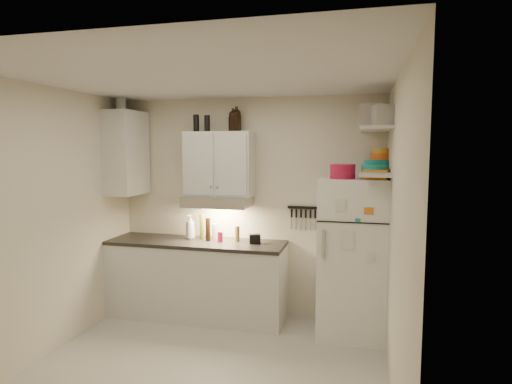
# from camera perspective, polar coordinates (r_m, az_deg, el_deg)

# --- Properties ---
(floor) EXTENTS (3.20, 3.00, 0.02)m
(floor) POSITION_cam_1_polar(r_m,az_deg,el_deg) (4.20, -6.80, -22.91)
(floor) COLOR beige
(floor) RESTS_ON ground
(ceiling) EXTENTS (3.20, 3.00, 0.02)m
(ceiling) POSITION_cam_1_polar(r_m,az_deg,el_deg) (3.73, -7.31, 15.08)
(ceiling) COLOR silver
(ceiling) RESTS_ON ground
(back_wall) EXTENTS (3.20, 0.02, 2.60)m
(back_wall) POSITION_cam_1_polar(r_m,az_deg,el_deg) (5.17, -1.07, -2.02)
(back_wall) COLOR beige
(back_wall) RESTS_ON ground
(left_wall) EXTENTS (0.02, 3.00, 2.60)m
(left_wall) POSITION_cam_1_polar(r_m,az_deg,el_deg) (4.57, -26.29, -3.67)
(left_wall) COLOR beige
(left_wall) RESTS_ON ground
(right_wall) EXTENTS (0.02, 3.00, 2.60)m
(right_wall) POSITION_cam_1_polar(r_m,az_deg,el_deg) (3.52, 18.38, -6.05)
(right_wall) COLOR beige
(right_wall) RESTS_ON ground
(base_cabinet) EXTENTS (2.10, 0.60, 0.88)m
(base_cabinet) POSITION_cam_1_polar(r_m,az_deg,el_deg) (5.24, -7.89, -11.61)
(base_cabinet) COLOR silver
(base_cabinet) RESTS_ON floor
(countertop) EXTENTS (2.10, 0.62, 0.04)m
(countertop) POSITION_cam_1_polar(r_m,az_deg,el_deg) (5.12, -7.96, -6.70)
(countertop) COLOR black
(countertop) RESTS_ON base_cabinet
(upper_cabinet) EXTENTS (0.80, 0.33, 0.75)m
(upper_cabinet) POSITION_cam_1_polar(r_m,az_deg,el_deg) (5.04, -4.90, 3.75)
(upper_cabinet) COLOR silver
(upper_cabinet) RESTS_ON back_wall
(side_cabinet) EXTENTS (0.33, 0.55, 1.00)m
(side_cabinet) POSITION_cam_1_polar(r_m,az_deg,el_deg) (5.40, -16.92, 4.98)
(side_cabinet) COLOR silver
(side_cabinet) RESTS_ON left_wall
(range_hood) EXTENTS (0.76, 0.46, 0.12)m
(range_hood) POSITION_cam_1_polar(r_m,az_deg,el_deg) (5.02, -5.09, -1.25)
(range_hood) COLOR silver
(range_hood) RESTS_ON back_wall
(fridge) EXTENTS (0.70, 0.68, 1.70)m
(fridge) POSITION_cam_1_polar(r_m,az_deg,el_deg) (4.74, 12.72, -8.43)
(fridge) COLOR white
(fridge) RESTS_ON floor
(shelf_hi) EXTENTS (0.30, 0.95, 0.03)m
(shelf_hi) POSITION_cam_1_polar(r_m,az_deg,el_deg) (4.47, 15.67, 8.10)
(shelf_hi) COLOR silver
(shelf_hi) RESTS_ON right_wall
(shelf_lo) EXTENTS (0.30, 0.95, 0.03)m
(shelf_lo) POSITION_cam_1_polar(r_m,az_deg,el_deg) (4.47, 15.51, 2.46)
(shelf_lo) COLOR silver
(shelf_lo) RESTS_ON right_wall
(knife_strip) EXTENTS (0.42, 0.02, 0.03)m
(knife_strip) POSITION_cam_1_polar(r_m,az_deg,el_deg) (5.01, 6.62, -2.08)
(knife_strip) COLOR black
(knife_strip) RESTS_ON back_wall
(dutch_oven) EXTENTS (0.34, 0.34, 0.15)m
(dutch_oven) POSITION_cam_1_polar(r_m,az_deg,el_deg) (4.45, 11.47, 2.73)
(dutch_oven) COLOR #A61339
(dutch_oven) RESTS_ON fridge
(book_stack) EXTENTS (0.28, 0.33, 0.10)m
(book_stack) POSITION_cam_1_polar(r_m,az_deg,el_deg) (4.46, 15.85, 2.29)
(book_stack) COLOR orange
(book_stack) RESTS_ON fridge
(spice_jar) EXTENTS (0.07, 0.07, 0.10)m
(spice_jar) POSITION_cam_1_polar(r_m,az_deg,el_deg) (4.60, 14.18, 2.44)
(spice_jar) COLOR silver
(spice_jar) RESTS_ON fridge
(stock_pot) EXTENTS (0.30, 0.30, 0.19)m
(stock_pot) POSITION_cam_1_polar(r_m,az_deg,el_deg) (4.84, 16.09, 9.20)
(stock_pot) COLOR silver
(stock_pot) RESTS_ON shelf_hi
(tin_a) EXTENTS (0.23, 0.21, 0.22)m
(tin_a) POSITION_cam_1_polar(r_m,az_deg,el_deg) (4.34, 15.08, 9.82)
(tin_a) COLOR #AAAAAD
(tin_a) RESTS_ON shelf_hi
(tin_b) EXTENTS (0.23, 0.23, 0.19)m
(tin_b) POSITION_cam_1_polar(r_m,az_deg,el_deg) (4.19, 16.69, 9.73)
(tin_b) COLOR #AAAAAD
(tin_b) RESTS_ON shelf_hi
(bowl_teal) EXTENTS (0.28, 0.28, 0.11)m
(bowl_teal) POSITION_cam_1_polar(r_m,az_deg,el_deg) (4.79, 15.86, 3.51)
(bowl_teal) COLOR teal
(bowl_teal) RESTS_ON shelf_lo
(bowl_orange) EXTENTS (0.22, 0.22, 0.07)m
(bowl_orange) POSITION_cam_1_polar(r_m,az_deg,el_deg) (4.83, 16.30, 4.57)
(bowl_orange) COLOR #F15816
(bowl_orange) RESTS_ON bowl_teal
(bowl_yellow) EXTENTS (0.17, 0.17, 0.06)m
(bowl_yellow) POSITION_cam_1_polar(r_m,az_deg,el_deg) (4.82, 16.32, 5.30)
(bowl_yellow) COLOR gold
(bowl_yellow) RESTS_ON bowl_orange
(plates) EXTENTS (0.33, 0.33, 0.06)m
(plates) POSITION_cam_1_polar(r_m,az_deg,el_deg) (4.48, 15.46, 3.06)
(plates) COLOR teal
(plates) RESTS_ON shelf_lo
(growler_a) EXTENTS (0.12, 0.12, 0.25)m
(growler_a) POSITION_cam_1_polar(r_m,az_deg,el_deg) (5.06, -3.09, 9.44)
(growler_a) COLOR black
(growler_a) RESTS_ON upper_cabinet
(growler_b) EXTENTS (0.15, 0.15, 0.27)m
(growler_b) POSITION_cam_1_polar(r_m,az_deg,el_deg) (5.05, -2.62, 9.55)
(growler_b) COLOR black
(growler_b) RESTS_ON upper_cabinet
(thermos_a) EXTENTS (0.07, 0.07, 0.19)m
(thermos_a) POSITION_cam_1_polar(r_m,az_deg,el_deg) (5.04, -6.53, 9.07)
(thermos_a) COLOR black
(thermos_a) RESTS_ON upper_cabinet
(thermos_b) EXTENTS (0.08, 0.08, 0.20)m
(thermos_b) POSITION_cam_1_polar(r_m,az_deg,el_deg) (5.10, -7.98, 9.07)
(thermos_b) COLOR black
(thermos_b) RESTS_ON upper_cabinet
(side_jar) EXTENTS (0.15, 0.15, 0.16)m
(side_jar) POSITION_cam_1_polar(r_m,az_deg,el_deg) (5.44, -17.57, 11.07)
(side_jar) COLOR silver
(side_jar) RESTS_ON side_cabinet
(soap_bottle) EXTENTS (0.17, 0.17, 0.33)m
(soap_bottle) POSITION_cam_1_polar(r_m,az_deg,el_deg) (5.20, -8.76, -4.44)
(soap_bottle) COLOR silver
(soap_bottle) RESTS_ON countertop
(pepper_mill) EXTENTS (0.06, 0.06, 0.18)m
(pepper_mill) POSITION_cam_1_polar(r_m,az_deg,el_deg) (5.04, -2.52, -5.56)
(pepper_mill) COLOR brown
(pepper_mill) RESTS_ON countertop
(oil_bottle) EXTENTS (0.06, 0.06, 0.30)m
(oil_bottle) POSITION_cam_1_polar(r_m,az_deg,el_deg) (5.20, -7.22, -4.59)
(oil_bottle) COLOR #606B1A
(oil_bottle) RESTS_ON countertop
(vinegar_bottle) EXTENTS (0.06, 0.06, 0.27)m
(vinegar_bottle) POSITION_cam_1_polar(r_m,az_deg,el_deg) (5.08, -6.42, -4.99)
(vinegar_bottle) COLOR black
(vinegar_bottle) RESTS_ON countertop
(clear_bottle) EXTENTS (0.07, 0.07, 0.19)m
(clear_bottle) POSITION_cam_1_polar(r_m,az_deg,el_deg) (5.14, -5.51, -5.29)
(clear_bottle) COLOR silver
(clear_bottle) RESTS_ON countertop
(red_jar) EXTENTS (0.08, 0.08, 0.12)m
(red_jar) POSITION_cam_1_polar(r_m,az_deg,el_deg) (5.03, -4.80, -5.96)
(red_jar) COLOR #A61339
(red_jar) RESTS_ON countertop
(caddy) EXTENTS (0.15, 0.13, 0.11)m
(caddy) POSITION_cam_1_polar(r_m,az_deg,el_deg) (4.93, -0.17, -6.27)
(caddy) COLOR black
(caddy) RESTS_ON countertop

